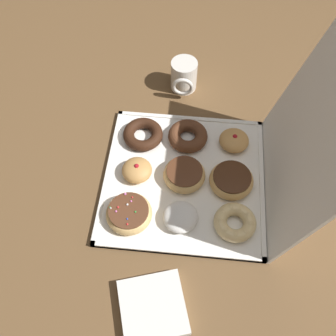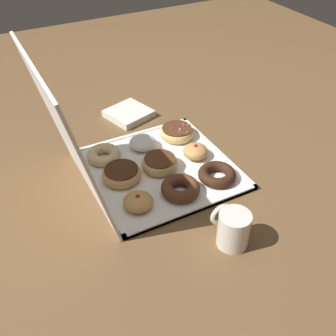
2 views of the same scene
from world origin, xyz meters
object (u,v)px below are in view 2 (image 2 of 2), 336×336
Objects in this scene: powdered_filled_donut_5 at (143,143)px; napkin_stack at (129,114)px; chocolate_cake_ring_donut_3 at (181,188)px; coffee_mug at (233,228)px; jelly_filled_donut_1 at (196,152)px; cruller_donut_8 at (104,154)px; chocolate_frosted_donut_7 at (122,174)px; chocolate_cake_ring_donut_0 at (217,174)px; donut_box at (160,169)px; sprinkle_donut_2 at (177,132)px; jelly_filled_donut_6 at (138,201)px; chocolate_frosted_donut_4 at (162,163)px.

powdered_filled_donut_5 reaches higher than napkin_stack.
coffee_mug is (-0.22, -0.03, 0.02)m from chocolate_cake_ring_donut_3.
napkin_stack is at bearing 13.55° from jelly_filled_donut_1.
chocolate_frosted_donut_7 is at bearing -174.95° from cruller_donut_8.
cruller_donut_8 is at bearing 46.53° from chocolate_cake_ring_donut_0.
powdered_filled_donut_5 is at bearing -90.04° from cruller_donut_8.
chocolate_cake_ring_donut_0 is 0.13m from jelly_filled_donut_1.
donut_box is 0.19m from sprinkle_donut_2.
chocolate_frosted_donut_7 is at bearing 88.19° from jelly_filled_donut_1.
chocolate_cake_ring_donut_3 reaches higher than chocolate_cake_ring_donut_0.
jelly_filled_donut_6 reaches higher than cruller_donut_8.
jelly_filled_donut_6 is at bearing -178.93° from cruller_donut_8.
chocolate_cake_ring_donut_3 is (-0.26, 0.13, -0.00)m from sprinkle_donut_2.
jelly_filled_donut_6 reaches higher than powdered_filled_donut_5.
jelly_filled_donut_1 is 0.18m from chocolate_cake_ring_donut_3.
jelly_filled_donut_1 is 0.69× the size of chocolate_frosted_donut_7.
sprinkle_donut_2 is 0.29m from chocolate_frosted_donut_7.
jelly_filled_donut_1 is at bearing -115.90° from cruller_donut_8.
donut_box is 0.14m from chocolate_cake_ring_donut_3.
chocolate_cake_ring_donut_3 is at bearing -178.99° from donut_box.
cruller_donut_8 is (0.13, 0.14, -0.00)m from chocolate_frosted_donut_4.
jelly_filled_donut_1 is 0.92× the size of powdered_filled_donut_5.
chocolate_cake_ring_donut_3 is 1.06× the size of cruller_donut_8.
chocolate_cake_ring_donut_0 is 0.49m from napkin_stack.
jelly_filled_donut_1 is 0.97× the size of jelly_filled_donut_6.
chocolate_cake_ring_donut_0 reaches higher than donut_box.
chocolate_frosted_donut_4 is at bearing -127.95° from donut_box.
chocolate_frosted_donut_7 is (0.01, 0.13, 0.00)m from chocolate_frosted_donut_4.
coffee_mug reaches higher than cruller_donut_8.
jelly_filled_donut_6 is (-0.00, 0.27, 0.00)m from chocolate_cake_ring_donut_0.
coffee_mug is at bearing -175.96° from chocolate_frosted_donut_4.
chocolate_frosted_donut_4 reaches higher than napkin_stack.
jelly_filled_donut_1 is at bearing -89.54° from chocolate_frosted_donut_4.
chocolate_cake_ring_donut_3 is 0.19m from chocolate_frosted_donut_7.
chocolate_frosted_donut_4 is at bearing 90.46° from jelly_filled_donut_1.
chocolate_frosted_donut_4 reaches higher than chocolate_cake_ring_donut_0.
jelly_filled_donut_1 is (-0.00, -0.13, 0.03)m from donut_box.
coffee_mug is (-0.48, 0.10, 0.02)m from sprinkle_donut_2.
chocolate_frosted_donut_4 is at bearing 4.04° from coffee_mug.
jelly_filled_donut_1 is 0.29m from jelly_filled_donut_6.
donut_box is 0.13m from chocolate_frosted_donut_7.
sprinkle_donut_2 is 0.13m from powdered_filled_donut_5.
coffee_mug reaches higher than chocolate_frosted_donut_4.
sprinkle_donut_2 is (0.13, -0.13, 0.03)m from donut_box.
chocolate_frosted_donut_7 reaches higher than chocolate_cake_ring_donut_3.
jelly_filled_donut_1 is 0.26m from chocolate_frosted_donut_7.
cruller_donut_8 is (0.13, 0.27, -0.00)m from jelly_filled_donut_1.
donut_box is 5.11× the size of jelly_filled_donut_6.
chocolate_cake_ring_donut_3 is at bearing 7.04° from coffee_mug.
chocolate_frosted_donut_4 is at bearing -47.90° from jelly_filled_donut_6.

